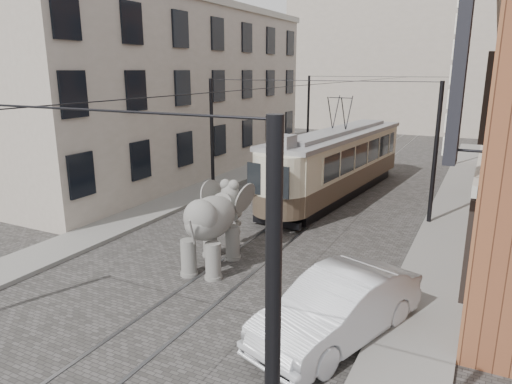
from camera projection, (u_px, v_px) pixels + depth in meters
The scene contains 10 objects.
ground at pixel (257, 251), 16.92m from camera, with size 120.00×120.00×0.00m, color #464341.
tram_rails at pixel (257, 251), 16.92m from camera, with size 1.54×80.00×0.02m, color slate, non-canonical shape.
sidewalk_right at pixel (431, 282), 14.29m from camera, with size 2.00×60.00×0.15m, color slate.
sidewalk_left at pixel (121, 224), 19.73m from camera, with size 2.00×60.00×0.15m, color slate.
stucco_building at pixel (172, 93), 29.06m from camera, with size 7.00×24.00×10.00m, color #9F9384.
distant_block at pixel (424, 64), 49.67m from camera, with size 28.00×10.00×14.00m, color #9F9384.
catenary at pixel (304, 149), 20.56m from camera, with size 11.00×30.20×6.00m, color black, non-canonical shape.
tram at pixel (338, 147), 23.90m from camera, with size 2.66×12.87×5.11m, color beige, non-canonical shape.
elephant at pixel (211, 229), 15.28m from camera, with size 2.40×4.35×2.66m, color slate, non-canonical shape.
parked_car at pixel (338, 307), 11.25m from camera, with size 1.77×5.04×1.66m, color silver.
Camera 1 is at (7.07, -14.13, 6.42)m, focal length 32.53 mm.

